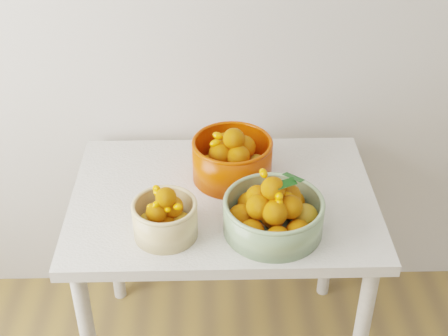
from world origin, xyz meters
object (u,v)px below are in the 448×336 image
Objects in this scene: table at (223,218)px; bowl_green at (273,212)px; bowl_cream at (165,218)px; bowl_orange at (232,158)px.

table is 2.98× the size of bowl_green.
bowl_cream reaches higher than table.
bowl_orange is at bearing 73.02° from table.
bowl_green is 1.10× the size of bowl_orange.
table is at bearing -106.98° from bowl_orange.
bowl_orange is at bearing 54.57° from bowl_cream.
bowl_green is (0.32, 0.01, 0.00)m from bowl_cream.
bowl_cream is 0.32m from bowl_green.
bowl_green is at bearing -50.56° from table.
bowl_cream is at bearing -177.74° from bowl_green.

